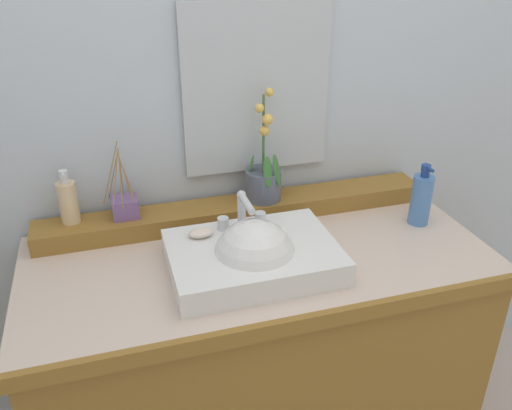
{
  "coord_description": "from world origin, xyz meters",
  "views": [
    {
      "loc": [
        -0.38,
        -1.23,
        1.66
      ],
      "look_at": [
        -0.01,
        -0.02,
        1.01
      ],
      "focal_mm": 37.28,
      "sensor_mm": 36.0,
      "label": 1
    }
  ],
  "objects_px": {
    "soap_bar": "(201,233)",
    "sink_basin": "(254,258)",
    "potted_plant": "(263,178)",
    "lotion_bottle": "(421,199)",
    "soap_dispenser": "(68,201)",
    "reed_diffuser": "(125,206)"
  },
  "relations": [
    {
      "from": "soap_bar",
      "to": "sink_basin",
      "type": "bearing_deg",
      "value": -37.87
    },
    {
      "from": "soap_bar",
      "to": "potted_plant",
      "type": "bearing_deg",
      "value": 39.4
    },
    {
      "from": "sink_basin",
      "to": "potted_plant",
      "type": "xyz_separation_m",
      "value": [
        0.12,
        0.3,
        0.09
      ]
    },
    {
      "from": "soap_bar",
      "to": "lotion_bottle",
      "type": "height_order",
      "value": "lotion_bottle"
    },
    {
      "from": "soap_dispenser",
      "to": "reed_diffuser",
      "type": "height_order",
      "value": "reed_diffuser"
    },
    {
      "from": "reed_diffuser",
      "to": "sink_basin",
      "type": "bearing_deg",
      "value": -44.42
    },
    {
      "from": "reed_diffuser",
      "to": "lotion_bottle",
      "type": "height_order",
      "value": "reed_diffuser"
    },
    {
      "from": "soap_bar",
      "to": "lotion_bottle",
      "type": "relative_size",
      "value": 0.35
    },
    {
      "from": "sink_basin",
      "to": "reed_diffuser",
      "type": "xyz_separation_m",
      "value": [
        -0.31,
        0.31,
        0.05
      ]
    },
    {
      "from": "sink_basin",
      "to": "potted_plant",
      "type": "relative_size",
      "value": 1.28
    },
    {
      "from": "soap_bar",
      "to": "potted_plant",
      "type": "height_order",
      "value": "potted_plant"
    },
    {
      "from": "soap_bar",
      "to": "lotion_bottle",
      "type": "distance_m",
      "value": 0.7
    },
    {
      "from": "soap_dispenser",
      "to": "sink_basin",
      "type": "bearing_deg",
      "value": -33.86
    },
    {
      "from": "sink_basin",
      "to": "lotion_bottle",
      "type": "bearing_deg",
      "value": 10.44
    },
    {
      "from": "potted_plant",
      "to": "soap_bar",
      "type": "bearing_deg",
      "value": -140.6
    },
    {
      "from": "reed_diffuser",
      "to": "lotion_bottle",
      "type": "bearing_deg",
      "value": -12.7
    },
    {
      "from": "soap_bar",
      "to": "reed_diffuser",
      "type": "relative_size",
      "value": 0.29
    },
    {
      "from": "sink_basin",
      "to": "potted_plant",
      "type": "distance_m",
      "value": 0.33
    },
    {
      "from": "soap_dispenser",
      "to": "reed_diffuser",
      "type": "distance_m",
      "value": 0.16
    },
    {
      "from": "soap_bar",
      "to": "reed_diffuser",
      "type": "height_order",
      "value": "reed_diffuser"
    },
    {
      "from": "sink_basin",
      "to": "potted_plant",
      "type": "height_order",
      "value": "potted_plant"
    },
    {
      "from": "reed_diffuser",
      "to": "potted_plant",
      "type": "bearing_deg",
      "value": -1.12
    }
  ]
}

